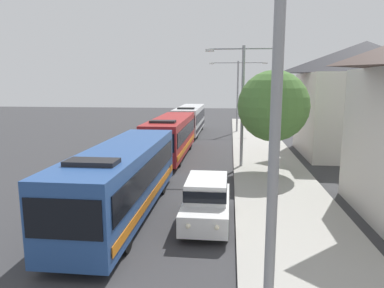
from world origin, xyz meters
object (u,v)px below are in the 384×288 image
at_px(white_suv, 207,199).
at_px(streetlamp_near, 276,108).
at_px(bus_lead, 123,177).
at_px(streetlamp_mid, 243,94).
at_px(bus_second_in_line, 171,135).
at_px(bus_middle, 190,119).
at_px(roadside_tree, 273,106).
at_px(streetlamp_far, 238,88).

xyz_separation_m(white_suv, streetlamp_near, (1.70, -7.51, 4.30)).
height_order(bus_lead, streetlamp_near, streetlamp_near).
distance_m(streetlamp_near, streetlamp_mid, 17.40).
height_order(bus_second_in_line, bus_middle, same).
xyz_separation_m(bus_middle, roadside_tree, (7.26, -17.41, 2.64)).
bearing_deg(bus_lead, streetlamp_mid, 59.89).
bearing_deg(streetlamp_near, bus_second_in_line, 104.68).
xyz_separation_m(bus_second_in_line, bus_middle, (0.00, 12.87, 0.00)).
distance_m(bus_middle, white_suv, 26.23).
relative_size(white_suv, streetlamp_far, 0.56).
relative_size(bus_middle, white_suv, 2.55).
bearing_deg(roadside_tree, streetlamp_far, 95.69).
relative_size(streetlamp_mid, streetlamp_far, 0.99).
relative_size(bus_middle, streetlamp_far, 1.43).
xyz_separation_m(bus_middle, streetlamp_far, (5.40, 1.33, 3.45)).
height_order(bus_second_in_line, roadside_tree, roadside_tree).
bearing_deg(streetlamp_mid, streetlamp_far, 90.00).
distance_m(bus_lead, bus_second_in_line, 12.51).
distance_m(white_suv, streetlamp_near, 8.82).
relative_size(white_suv, roadside_tree, 0.71).
bearing_deg(streetlamp_near, bus_lead, 123.70).
relative_size(bus_middle, roadside_tree, 1.80).
distance_m(white_suv, streetlamp_mid, 10.79).
bearing_deg(white_suv, streetlamp_mid, 80.25).
bearing_deg(bus_middle, streetlamp_mid, -71.43).
xyz_separation_m(bus_second_in_line, white_suv, (3.70, -13.10, -0.66)).
bearing_deg(roadside_tree, bus_second_in_line, 147.97).
height_order(streetlamp_far, roadside_tree, streetlamp_far).
bearing_deg(bus_second_in_line, streetlamp_mid, -30.69).
distance_m(bus_second_in_line, roadside_tree, 8.97).
distance_m(streetlamp_far, roadside_tree, 18.85).
distance_m(streetlamp_near, streetlamp_far, 34.80).
height_order(bus_second_in_line, streetlamp_near, streetlamp_near).
xyz_separation_m(bus_lead, bus_middle, (0.00, 25.38, 0.00)).
xyz_separation_m(streetlamp_near, streetlamp_mid, (-0.00, 17.40, -0.32)).
xyz_separation_m(bus_lead, bus_second_in_line, (-0.00, 12.51, -0.00)).
distance_m(bus_middle, streetlamp_near, 34.10).
relative_size(bus_lead, roadside_tree, 1.75).
relative_size(bus_lead, streetlamp_near, 1.33).
bearing_deg(white_suv, streetlamp_far, 86.44).
distance_m(bus_second_in_line, streetlamp_far, 15.58).
xyz_separation_m(white_suv, streetlamp_far, (1.70, 27.29, 4.11)).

